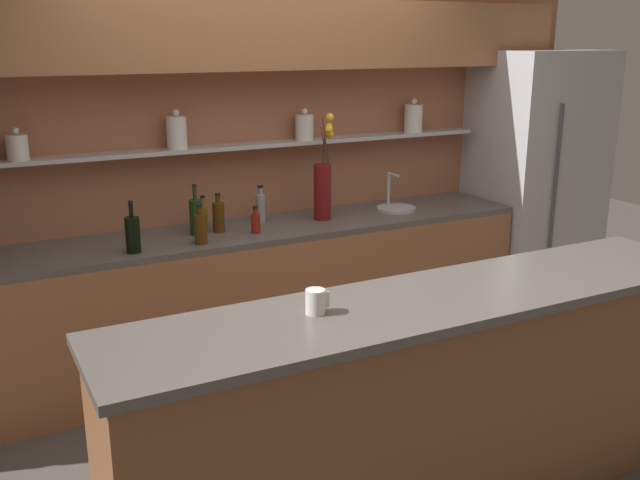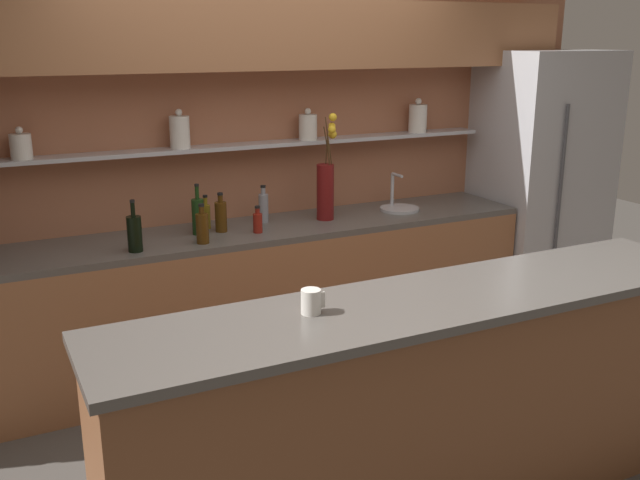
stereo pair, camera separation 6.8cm
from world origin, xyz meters
TOP-DOWN VIEW (x-y plane):
  - ground_plane at (0.00, 0.00)m, footprint 12.00×12.00m
  - back_wall_unit at (-0.00, 1.53)m, footprint 5.20×0.44m
  - back_counter_unit at (-0.09, 1.24)m, footprint 3.60×0.62m
  - island_counter at (0.00, -0.50)m, footprint 2.91×0.61m
  - refrigerator at (2.17, 1.20)m, footprint 0.87×0.73m
  - flower_vase at (0.37, 1.24)m, footprint 0.13×0.15m
  - sink_fixture at (0.94, 1.25)m, footprint 0.27×0.27m
  - bottle_spirit_0 at (-0.35, 1.25)m, footprint 0.07×0.07m
  - bottle_wine_1 at (-0.91, 1.06)m, footprint 0.08×0.08m
  - bottle_spirit_2 at (-0.03, 1.35)m, footprint 0.06×0.06m
  - bottle_oil_3 at (-0.41, 1.36)m, footprint 0.06×0.06m
  - bottle_spirit_4 at (-0.53, 1.05)m, footprint 0.07×0.07m
  - bottle_wine_5 at (-0.49, 1.26)m, footprint 0.08×0.08m
  - bottle_sauce_6 at (-0.15, 1.13)m, footprint 0.06×0.06m
  - coffee_mug at (-0.55, -0.44)m, footprint 0.10×0.08m

SIDE VIEW (x-z plane):
  - ground_plane at x=0.00m, z-range 0.00..0.00m
  - back_counter_unit at x=-0.09m, z-range 0.00..0.92m
  - island_counter at x=0.00m, z-range 0.00..1.02m
  - sink_fixture at x=0.94m, z-range 0.82..1.07m
  - bottle_sauce_6 at x=-0.15m, z-range 0.90..1.07m
  - refrigerator at x=2.17m, z-range 0.00..1.99m
  - bottle_oil_3 at x=-0.41m, z-range 0.90..1.11m
  - bottle_spirit_4 at x=-0.53m, z-range 0.90..1.13m
  - bottle_spirit_0 at x=-0.35m, z-range 0.90..1.14m
  - bottle_spirit_2 at x=-0.03m, z-range 0.90..1.14m
  - bottle_wine_1 at x=-0.91m, z-range 0.88..1.17m
  - bottle_wine_5 at x=-0.49m, z-range 0.88..1.19m
  - coffee_mug at x=-0.55m, z-range 1.02..1.12m
  - flower_vase at x=0.37m, z-range 0.80..1.50m
  - back_wall_unit at x=0.00m, z-range 0.25..2.85m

